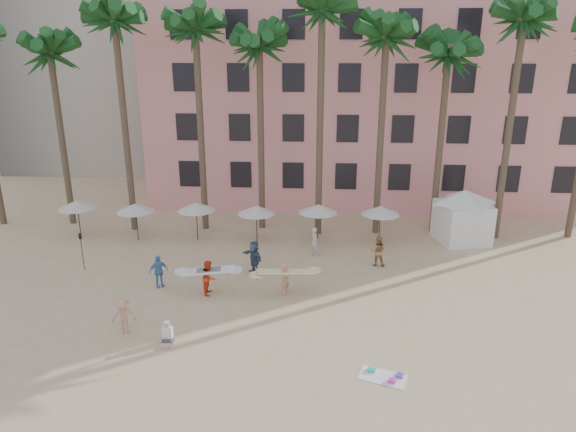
% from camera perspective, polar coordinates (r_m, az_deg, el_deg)
% --- Properties ---
extents(ground, '(120.00, 120.00, 0.00)m').
position_cam_1_polar(ground, '(22.83, -4.95, -14.29)').
color(ground, '#D1B789').
rests_on(ground, ground).
extents(pink_hotel, '(35.00, 14.00, 16.00)m').
position_cam_1_polar(pink_hotel, '(45.37, 8.91, 12.60)').
color(pink_hotel, pink).
rests_on(pink_hotel, ground).
extents(palm_row, '(44.40, 5.40, 16.30)m').
position_cam_1_polar(palm_row, '(34.13, -0.67, 19.41)').
color(palm_row, brown).
rests_on(palm_row, ground).
extents(umbrella_row, '(22.50, 2.70, 2.73)m').
position_cam_1_polar(umbrella_row, '(33.61, -6.91, 0.90)').
color(umbrella_row, '#332B23').
rests_on(umbrella_row, ground).
extents(cabana, '(5.37, 5.37, 3.50)m').
position_cam_1_polar(cabana, '(35.46, 18.90, 0.51)').
color(cabana, white).
rests_on(cabana, ground).
extents(beach_towel, '(2.03, 1.54, 0.14)m').
position_cam_1_polar(beach_towel, '(21.30, 10.64, -17.10)').
color(beach_towel, white).
rests_on(beach_towel, ground).
extents(carrier_yellow, '(3.07, 1.48, 1.77)m').
position_cam_1_polar(carrier_yellow, '(26.64, -0.29, -6.76)').
color(carrier_yellow, tan).
rests_on(carrier_yellow, ground).
extents(carrier_white, '(2.81, 1.09, 1.84)m').
position_cam_1_polar(carrier_white, '(27.06, -8.78, -6.63)').
color(carrier_white, red).
rests_on(carrier_white, ground).
extents(beachgoers, '(13.19, 10.50, 1.91)m').
position_cam_1_polar(beachgoers, '(28.15, -3.99, -5.57)').
color(beachgoers, tan).
rests_on(beachgoers, ground).
extents(paddle, '(0.18, 0.04, 2.23)m').
position_cam_1_polar(paddle, '(31.69, -21.97, -3.17)').
color(paddle, black).
rests_on(paddle, ground).
extents(seated_man, '(0.44, 0.77, 1.00)m').
position_cam_1_polar(seated_man, '(23.42, -13.27, -12.86)').
color(seated_man, '#3F3F4C').
rests_on(seated_man, ground).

